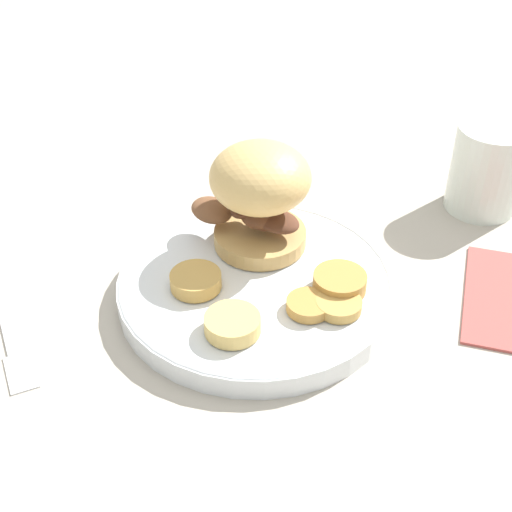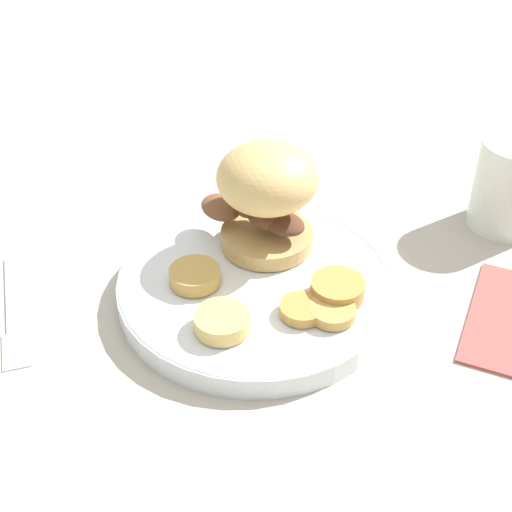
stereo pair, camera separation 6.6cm
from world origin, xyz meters
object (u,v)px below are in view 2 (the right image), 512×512
(dinner_plate, at_px, (256,285))
(fork, at_px, (14,310))
(sandwich, at_px, (266,192))
(drinking_glass, at_px, (512,184))

(dinner_plate, bearing_deg, fork, -113.90)
(fork, bearing_deg, sandwich, 78.28)
(dinner_plate, xyz_separation_m, drinking_glass, (0.03, 0.30, 0.04))
(fork, bearing_deg, dinner_plate, 66.10)
(dinner_plate, distance_m, drinking_glass, 0.30)
(dinner_plate, distance_m, sandwich, 0.09)
(drinking_glass, bearing_deg, fork, -103.27)
(dinner_plate, height_order, drinking_glass, drinking_glass)
(sandwich, relative_size, drinking_glass, 1.14)
(sandwich, height_order, fork, sandwich)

